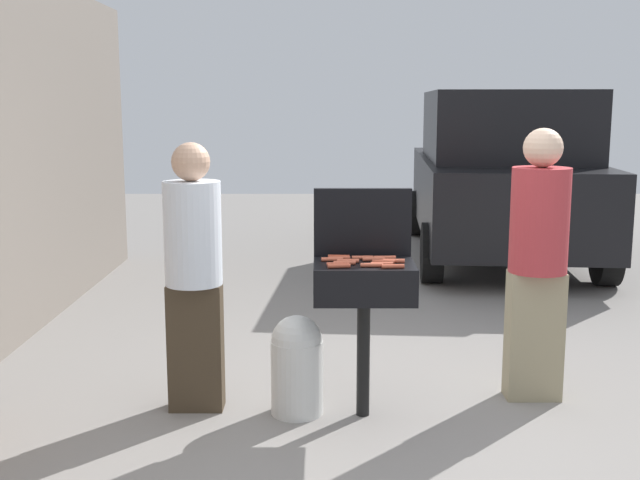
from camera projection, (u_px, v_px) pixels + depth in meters
name	position (u px, v px, depth m)	size (l,w,h in m)	color
ground_plane	(397.00, 420.00, 4.77)	(24.00, 24.00, 0.00)	gray
bbq_grill	(365.00, 287.00, 4.71)	(0.60, 0.44, 0.95)	black
grill_lid_open	(364.00, 222.00, 4.87)	(0.60, 0.05, 0.42)	black
hot_dog_0	(383.00, 264.00, 4.59)	(0.03, 0.03, 0.13)	#C6593D
hot_dog_1	(340.00, 257.00, 4.80)	(0.03, 0.03, 0.13)	#AD4228
hot_dog_2	(373.00, 265.00, 4.56)	(0.03, 0.03, 0.13)	#C6593D
hot_dog_3	(375.00, 259.00, 4.73)	(0.03, 0.03, 0.13)	#C6593D
hot_dog_4	(341.00, 258.00, 4.76)	(0.03, 0.03, 0.13)	#B74C33
hot_dog_5	(394.00, 266.00, 4.52)	(0.03, 0.03, 0.13)	#B74C33
hot_dog_6	(349.00, 261.00, 4.68)	(0.03, 0.03, 0.13)	#C6593D
hot_dog_7	(364.00, 258.00, 4.78)	(0.03, 0.03, 0.13)	#C6593D
hot_dog_8	(384.00, 262.00, 4.65)	(0.03, 0.03, 0.13)	#B74C33
hot_dog_9	(346.00, 263.00, 4.62)	(0.03, 0.03, 0.13)	#C6593D
hot_dog_10	(339.00, 265.00, 4.57)	(0.03, 0.03, 0.13)	#B74C33
hot_dog_11	(333.00, 259.00, 4.72)	(0.03, 0.03, 0.13)	#C6593D
hot_dog_12	(395.00, 261.00, 4.68)	(0.03, 0.03, 0.13)	#C6593D
hot_dog_13	(386.00, 258.00, 4.77)	(0.03, 0.03, 0.13)	#C6593D
hot_dog_14	(340.00, 266.00, 4.53)	(0.03, 0.03, 0.13)	#B74C33
propane_tank	(298.00, 363.00, 4.82)	(0.32, 0.32, 0.62)	silver
person_left	(195.00, 267.00, 4.80)	(0.35, 0.35, 1.66)	#3F3323
person_right	(539.00, 255.00, 4.97)	(0.36, 0.36, 1.73)	gray
parked_minivan	(501.00, 174.00, 9.63)	(2.30, 4.53, 2.02)	black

